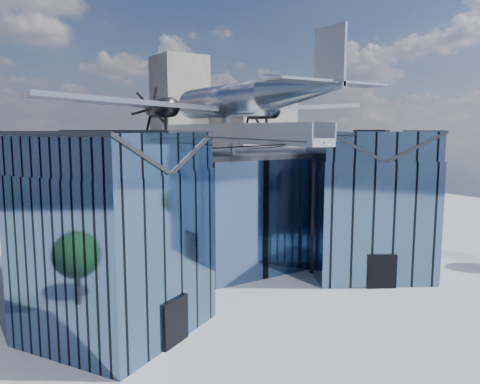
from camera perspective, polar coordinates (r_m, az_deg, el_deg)
ground_plane at (r=35.16m, az=1.81°, el=-12.08°), size 120.00×120.00×0.00m
museum at (r=38.55m, az=-3.08°, el=-1.81°), size 32.88×24.50×17.60m
bg_towers at (r=80.31m, az=-18.32°, el=5.95°), size 77.00×24.50×26.00m
tree_side_e at (r=57.05m, az=21.69°, el=-1.60°), size 3.59×3.59×4.77m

